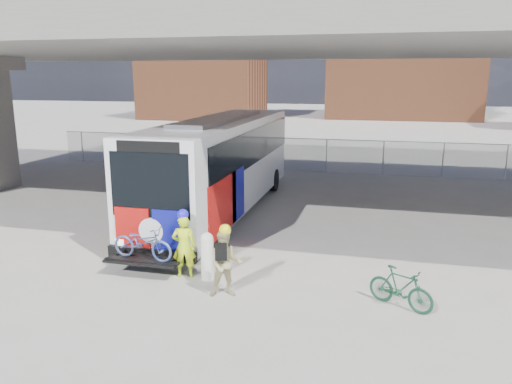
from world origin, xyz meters
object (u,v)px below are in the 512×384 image
(cyclist_hivis, at_px, (184,245))
(bollard, at_px, (207,254))
(bike_parked, at_px, (401,288))
(cyclist_tan, at_px, (225,263))
(bus, at_px, (221,158))

(cyclist_hivis, bearing_deg, bollard, 161.90)
(bollard, bearing_deg, bike_parked, -5.74)
(cyclist_hivis, xyz_separation_m, cyclist_tan, (1.40, -0.87, -0.04))
(bollard, relative_size, bike_parked, 0.80)
(cyclist_tan, relative_size, bike_parked, 1.14)
(bus, relative_size, cyclist_hivis, 7.06)
(cyclist_tan, bearing_deg, bollard, 112.55)
(bollard, xyz_separation_m, cyclist_hivis, (-0.64, -0.00, 0.21))
(cyclist_hivis, relative_size, bike_parked, 1.16)
(bus, relative_size, bike_parked, 8.22)
(bus, xyz_separation_m, cyclist_hivis, (1.04, -6.32, -1.22))
(cyclist_hivis, xyz_separation_m, bike_parked, (5.42, -0.48, -0.41))
(bollard, height_order, cyclist_hivis, cyclist_hivis)
(cyclist_tan, bearing_deg, bus, 89.84)
(bike_parked, bearing_deg, cyclist_tan, 124.55)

